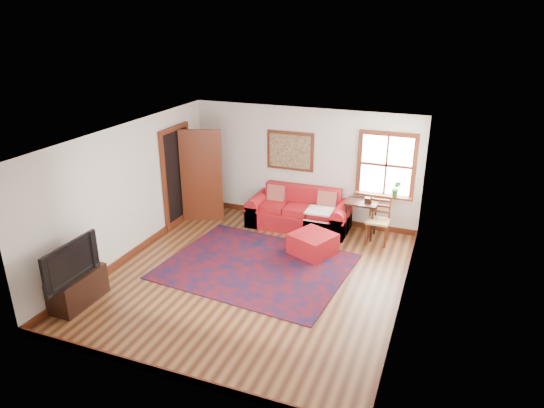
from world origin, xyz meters
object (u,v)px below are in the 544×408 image
at_px(side_table, 361,207).
at_px(ladder_back_chair, 379,218).
at_px(media_cabinet, 78,288).
at_px(red_ottoman, 313,244).
at_px(red_leather_sofa, 299,214).

height_order(side_table, ladder_back_chair, ladder_back_chair).
bearing_deg(media_cabinet, side_table, 48.24).
distance_m(red_ottoman, media_cabinet, 4.20).
xyz_separation_m(side_table, media_cabinet, (-3.65, -4.09, -0.37)).
bearing_deg(ladder_back_chair, red_ottoman, -137.09).
bearing_deg(side_table, red_leather_sofa, 179.76).
bearing_deg(red_leather_sofa, media_cabinet, -119.64).
xyz_separation_m(red_ottoman, media_cabinet, (-2.98, -2.96, 0.05)).
distance_m(red_leather_sofa, red_ottoman, 1.32).
distance_m(red_leather_sofa, media_cabinet, 4.72).
distance_m(side_table, media_cabinet, 5.50).
relative_size(red_ottoman, side_table, 0.96).
bearing_deg(ladder_back_chair, media_cabinet, -135.71).
relative_size(red_ottoman, ladder_back_chair, 0.76).
bearing_deg(red_leather_sofa, ladder_back_chair, -5.46).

